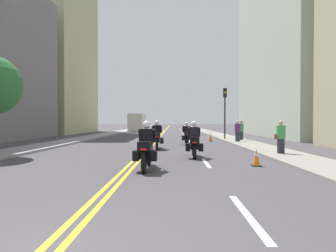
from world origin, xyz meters
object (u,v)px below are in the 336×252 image
Objects in this scene: traffic_light_near at (225,104)px; parked_truck at (138,124)px; motorcycle_0 at (146,150)px; motorcycle_2 at (157,138)px; traffic_cone_0 at (211,137)px; motorcycle_3 at (187,135)px; pedestrian_0 at (281,138)px; traffic_cone_1 at (256,157)px; pedestrian_1 at (242,131)px; pedestrian_2 at (238,131)px; motorcycle_1 at (194,143)px.

traffic_light_near is 0.69× the size of parked_truck.
motorcycle_2 is (-0.06, 6.96, -0.01)m from motorcycle_0.
parked_truck reaches higher than traffic_cone_0.
pedestrian_0 is at bearing -59.24° from motorcycle_3.
parked_truck reaches higher than motorcycle_3.
traffic_cone_0 reaches higher than traffic_cone_1.
traffic_cone_1 is 0.37× the size of pedestrian_1.
motorcycle_0 is 0.98× the size of motorcycle_2.
parked_truck is (-10.54, 23.16, 0.41)m from pedestrian_2.
parked_truck is at bearing 104.41° from traffic_cone_1.
motorcycle_1 is 1.24× the size of pedestrian_1.
pedestrian_1 is 1.00× the size of pedestrian_2.
traffic_cone_1 is at bearing -162.71° from pedestrian_1.
motorcycle_0 is 15.01m from pedestrian_1.
motorcycle_0 is 1.31× the size of pedestrian_1.
motorcycle_2 is 3.08× the size of traffic_cone_0.
motorcycle_3 is 3.04× the size of traffic_cone_0.
motorcycle_1 is 12.48m from traffic_light_near.
motorcycle_0 is at bearing -176.81° from pedestrian_1.
pedestrian_2 is at bearing 35.98° from motorcycle_2.
pedestrian_2 reaches higher than pedestrian_0.
parked_truck is at bearing 104.16° from motorcycle_1.
motorcycle_3 is 9.66m from traffic_cone_1.
motorcycle_2 reaches higher than traffic_cone_1.
motorcycle_2 reaches higher than traffic_cone_0.
pedestrian_1 is 0.26× the size of parked_truck.
motorcycle_1 reaches higher than traffic_cone_0.
motorcycle_2 is at bearing 163.94° from pedestrian_1.
traffic_light_near is at bearing -45.75° from pedestrian_2.
pedestrian_0 is 9.70m from pedestrian_1.
pedestrian_1 is (0.55, 9.68, 0.01)m from pedestrian_0.
motorcycle_3 is 25.39m from parked_truck.
motorcycle_0 is at bearing -109.82° from traffic_light_near.
pedestrian_2 reaches higher than motorcycle_2.
pedestrian_0 is at bearing 129.80° from pedestrian_2.
motorcycle_1 is at bearing -101.68° from traffic_cone_0.
motorcycle_2 is at bearing 122.82° from traffic_cone_1.
pedestrian_0 reaches higher than motorcycle_1.
pedestrian_2 is at bearing -65.54° from parked_truck.
pedestrian_1 reaches higher than pedestrian_2.
motorcycle_2 is 1.36× the size of pedestrian_0.
motorcycle_0 is 3.67m from motorcycle_1.
motorcycle_0 is 1.06× the size of motorcycle_1.
motorcycle_3 is 1.33× the size of pedestrian_2.
pedestrian_1 is at bearing -50.64° from traffic_light_near.
pedestrian_2 is at bearing -172.73° from pedestrian_1.
pedestrian_2 is (3.87, 1.33, 0.23)m from motorcycle_3.
pedestrian_2 is (-0.21, 7.74, 0.01)m from pedestrian_0.
motorcycle_1 is at bearing 131.22° from traffic_cone_1.
traffic_cone_0 is 2.61m from pedestrian_2.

